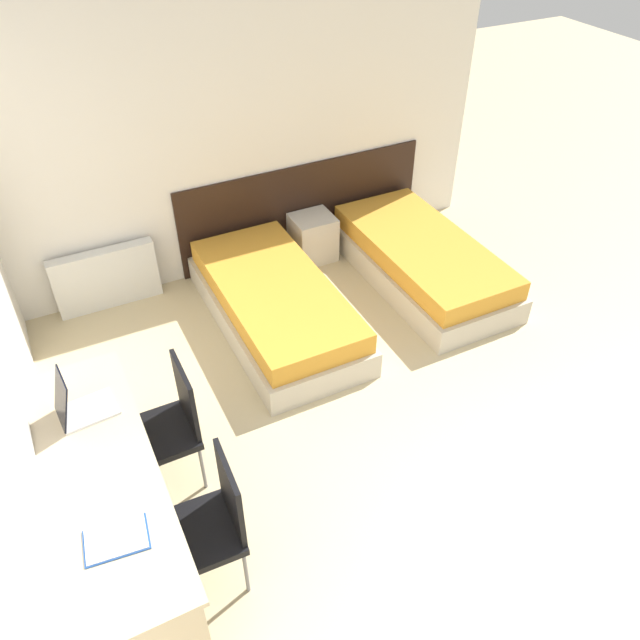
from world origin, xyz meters
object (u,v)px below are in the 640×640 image
(bed_near_door, at_px, (422,261))
(laptop, at_px, (79,406))
(chair_near_laptop, at_px, (169,423))
(nightstand, at_px, (313,238))
(chair_near_notebook, at_px, (210,521))
(bed_near_window, at_px, (276,305))

(bed_near_door, bearing_deg, laptop, -161.20)
(chair_near_laptop, xyz_separation_m, laptop, (-0.48, 0.08, 0.31))
(bed_near_door, distance_m, laptop, 3.51)
(nightstand, relative_size, chair_near_laptop, 0.50)
(chair_near_laptop, relative_size, chair_near_notebook, 1.00)
(bed_near_window, relative_size, chair_near_laptop, 2.15)
(bed_near_door, xyz_separation_m, laptop, (-3.27, -1.11, 0.61))
(bed_near_window, xyz_separation_m, chair_near_laptop, (-1.25, -1.20, 0.30))
(bed_near_window, xyz_separation_m, nightstand, (0.77, 0.82, 0.02))
(chair_near_notebook, bearing_deg, chair_near_laptop, 92.64)
(laptop, bearing_deg, chair_near_laptop, -14.65)
(bed_near_door, xyz_separation_m, nightstand, (-0.77, 0.82, 0.02))
(bed_near_door, distance_m, chair_near_notebook, 3.45)
(bed_near_window, height_order, chair_near_laptop, chair_near_laptop)
(bed_near_window, height_order, nightstand, nightstand)
(chair_near_laptop, height_order, laptop, laptop)
(bed_near_window, bearing_deg, chair_near_laptop, -136.37)
(chair_near_laptop, relative_size, laptop, 2.66)
(chair_near_laptop, bearing_deg, nightstand, 44.74)
(nightstand, relative_size, chair_near_notebook, 0.50)
(laptop, bearing_deg, bed_near_door, 13.74)
(bed_near_window, xyz_separation_m, bed_near_door, (1.54, 0.00, 0.00))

